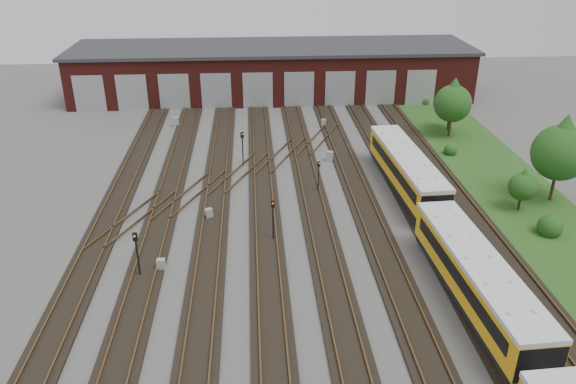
{
  "coord_description": "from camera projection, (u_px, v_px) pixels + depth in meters",
  "views": [
    {
      "loc": [
        -2.77,
        -32.44,
        20.64
      ],
      "look_at": [
        -0.21,
        6.05,
        2.0
      ],
      "focal_mm": 35.0,
      "sensor_mm": 36.0,
      "label": 1
    }
  ],
  "objects": [
    {
      "name": "tree_3",
      "position": [
        523.0,
        184.0,
        43.43
      ],
      "size": [
        2.19,
        2.19,
        3.63
      ],
      "color": "#322516",
      "rests_on": "ground"
    },
    {
      "name": "signal_mast_2",
      "position": [
        243.0,
        144.0,
        51.67
      ],
      "size": [
        0.31,
        0.3,
        3.3
      ],
      "rotation": [
        0.0,
        0.0,
        0.42
      ],
      "color": "black",
      "rests_on": "ground"
    },
    {
      "name": "signal_mast_0",
      "position": [
        137.0,
        249.0,
        35.23
      ],
      "size": [
        0.29,
        0.28,
        3.24
      ],
      "rotation": [
        0.0,
        0.0,
        -0.08
      ],
      "color": "black",
      "rests_on": "ground"
    },
    {
      "name": "ground",
      "position": [
        297.0,
        257.0,
        38.29
      ],
      "size": [
        120.0,
        120.0,
        0.0
      ],
      "primitive_type": "plane",
      "color": "#464441",
      "rests_on": "ground"
    },
    {
      "name": "bush_1",
      "position": [
        451.0,
        148.0,
        54.8
      ],
      "size": [
        1.26,
        1.26,
        1.26
      ],
      "primitive_type": "sphere",
      "color": "#1C4E16",
      "rests_on": "ground"
    },
    {
      "name": "metro_train",
      "position": [
        476.0,
        279.0,
        32.66
      ],
      "size": [
        3.29,
        46.52,
        2.98
      ],
      "rotation": [
        0.0,
        0.0,
        0.05
      ],
      "color": "black",
      "rests_on": "ground"
    },
    {
      "name": "relay_cabinet_2",
      "position": [
        161.0,
        265.0,
        36.6
      ],
      "size": [
        0.53,
        0.45,
        0.85
      ],
      "primitive_type": "cube",
      "rotation": [
        0.0,
        0.0,
        -0.05
      ],
      "color": "#939597",
      "rests_on": "ground"
    },
    {
      "name": "track_network",
      "position": [
        294.0,
        251.0,
        38.76
      ],
      "size": [
        30.4,
        70.0,
        0.33
      ],
      "color": "black",
      "rests_on": "ground"
    },
    {
      "name": "maintenance_shed",
      "position": [
        272.0,
        70.0,
        72.8
      ],
      "size": [
        51.0,
        12.5,
        6.35
      ],
      "color": "#571915",
      "rests_on": "ground"
    },
    {
      "name": "tree_1",
      "position": [
        451.0,
        102.0,
        60.07
      ],
      "size": [
        2.97,
        2.97,
        4.92
      ],
      "color": "#322516",
      "rests_on": "ground"
    },
    {
      "name": "tree_2",
      "position": [
        562.0,
        146.0,
        43.94
      ],
      "size": [
        4.46,
        4.46,
        7.39
      ],
      "color": "#322516",
      "rests_on": "ground"
    },
    {
      "name": "grass_verge",
      "position": [
        507.0,
        186.0,
        48.4
      ],
      "size": [
        8.0,
        55.0,
        0.05
      ],
      "primitive_type": "cube",
      "color": "#1C4416",
      "rests_on": "ground"
    },
    {
      "name": "bush_2",
      "position": [
        425.0,
        100.0,
        69.97
      ],
      "size": [
        1.19,
        1.19,
        1.19
      ],
      "primitive_type": "sphere",
      "color": "#1C4E16",
      "rests_on": "ground"
    },
    {
      "name": "signal_mast_3",
      "position": [
        319.0,
        173.0,
        46.55
      ],
      "size": [
        0.25,
        0.24,
        2.83
      ],
      "rotation": [
        0.0,
        0.0,
        0.43
      ],
      "color": "black",
      "rests_on": "ground"
    },
    {
      "name": "relay_cabinet_4",
      "position": [
        330.0,
        156.0,
        53.38
      ],
      "size": [
        0.72,
        0.67,
        0.96
      ],
      "primitive_type": "cube",
      "rotation": [
        0.0,
        0.0,
        -0.42
      ],
      "color": "#939597",
      "rests_on": "ground"
    },
    {
      "name": "tree_0",
      "position": [
        453.0,
        99.0,
        57.83
      ],
      "size": [
        3.86,
        3.86,
        6.4
      ],
      "color": "#322516",
      "rests_on": "ground"
    },
    {
      "name": "relay_cabinet_3",
      "position": [
        324.0,
        123.0,
        62.3
      ],
      "size": [
        0.56,
        0.49,
        0.87
      ],
      "primitive_type": "cube",
      "rotation": [
        0.0,
        0.0,
        -0.1
      ],
      "color": "#939597",
      "rests_on": "ground"
    },
    {
      "name": "signal_mast_1",
      "position": [
        273.0,
        216.0,
        39.3
      ],
      "size": [
        0.25,
        0.24,
        3.2
      ],
      "rotation": [
        0.0,
        0.0,
        -0.03
      ],
      "color": "black",
      "rests_on": "ground"
    },
    {
      "name": "bush_0",
      "position": [
        551.0,
        223.0,
        40.64
      ],
      "size": [
        1.81,
        1.81,
        1.81
      ],
      "primitive_type": "sphere",
      "color": "#1C4E16",
      "rests_on": "ground"
    },
    {
      "name": "relay_cabinet_1",
      "position": [
        176.0,
        122.0,
        62.47
      ],
      "size": [
        0.66,
        0.56,
        1.02
      ],
      "primitive_type": "cube",
      "rotation": [
        0.0,
        0.0,
        0.09
      ],
      "color": "#939597",
      "rests_on": "ground"
    },
    {
      "name": "relay_cabinet_0",
      "position": [
        209.0,
        214.0,
        42.98
      ],
      "size": [
        0.65,
        0.6,
        0.86
      ],
      "primitive_type": "cube",
      "rotation": [
        0.0,
        0.0,
        0.43
      ],
      "color": "#939597",
      "rests_on": "ground"
    }
  ]
}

